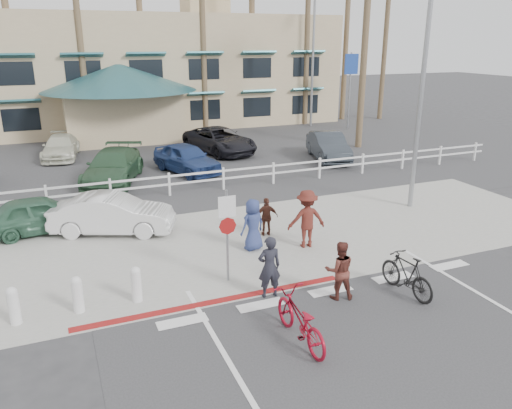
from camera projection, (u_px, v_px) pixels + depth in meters
name	position (u px, v px, depth m)	size (l,w,h in m)	color
ground	(342.00, 301.00, 12.63)	(140.00, 140.00, 0.00)	#333335
bike_path	(391.00, 344.00, 10.88)	(12.00, 16.00, 0.01)	#333335
sidewalk_plaza	(270.00, 239.00, 16.58)	(22.00, 7.00, 0.01)	gray
cross_street	(230.00, 204.00, 20.09)	(40.00, 5.00, 0.01)	#333335
parking_lot	(175.00, 155.00, 28.42)	(50.00, 16.00, 0.01)	#333335
curb_red	(215.00, 302.00, 12.60)	(7.00, 0.25, 0.02)	maroon
rail_fence	(226.00, 178.00, 21.87)	(29.40, 0.16, 1.00)	silver
building	(157.00, 48.00, 38.76)	(28.00, 16.00, 11.30)	tan
sign_post	(227.00, 231.00, 13.27)	(0.50, 0.10, 2.90)	gray
bollard_0	(136.00, 284.00, 12.50)	(0.26, 0.26, 0.95)	silver
bollard_1	(78.00, 294.00, 12.00)	(0.26, 0.26, 0.95)	silver
bollard_2	(14.00, 306.00, 11.49)	(0.26, 0.26, 0.95)	silver
streetlight_0	(422.00, 91.00, 18.38)	(0.60, 2.00, 9.00)	gray
streetlight_1	(313.00, 61.00, 36.51)	(0.60, 2.00, 9.50)	gray
info_sign	(349.00, 90.00, 36.10)	(1.20, 0.16, 5.60)	navy
palm_2	(6.00, 9.00, 30.02)	(4.00, 4.00, 16.00)	#1A3916
palm_3	(79.00, 27.00, 30.91)	(4.00, 4.00, 14.00)	#1A3916
palm_4	(140.00, 20.00, 33.07)	(4.00, 4.00, 15.00)	#1A3916
palm_5	(203.00, 36.00, 33.95)	(4.00, 4.00, 13.00)	#1A3916
palm_6	(252.00, 6.00, 35.64)	(4.00, 4.00, 17.00)	#1A3916
palm_7	(307.00, 29.00, 36.68)	(4.00, 4.00, 14.00)	#1A3916
palm_8	(347.00, 23.00, 38.84)	(4.00, 4.00, 15.00)	#1A3916
palm_9	(386.00, 36.00, 39.36)	(4.00, 4.00, 13.00)	#1A3916
palm_11	(366.00, 26.00, 28.42)	(4.00, 4.00, 14.00)	#1A3916
bike_red	(300.00, 320.00, 10.78)	(0.73, 2.10, 1.10)	maroon
rider_red	(269.00, 267.00, 12.63)	(0.60, 0.40, 1.66)	black
bike_black	(407.00, 274.00, 12.85)	(0.52, 1.84, 1.11)	black
rider_black	(339.00, 270.00, 12.57)	(0.75, 0.59, 1.55)	#5B2A22
pedestrian_a	(307.00, 219.00, 15.69)	(1.21, 0.70, 1.88)	#561E17
pedestrian_child	(267.00, 217.00, 16.67)	(0.77, 0.32, 1.32)	#472319
pedestrian_b	(253.00, 225.00, 15.49)	(0.81, 0.53, 1.66)	navy
car_white_sedan	(113.00, 214.00, 16.90)	(1.42, 4.08, 1.34)	silver
car_red_compact	(40.00, 214.00, 16.98)	(1.51, 3.75, 1.28)	#336047
lot_car_1	(113.00, 167.00, 22.89)	(2.07, 5.10, 1.48)	#2E5235
lot_car_2	(187.00, 158.00, 24.55)	(1.71, 4.25, 1.45)	navy
lot_car_3	(328.00, 146.00, 27.23)	(1.56, 4.46, 1.47)	#2B3138
lot_car_4	(61.00, 147.00, 27.60)	(1.73, 4.26, 1.24)	beige
lot_car_5	(220.00, 140.00, 28.87)	(2.40, 5.21, 1.45)	black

